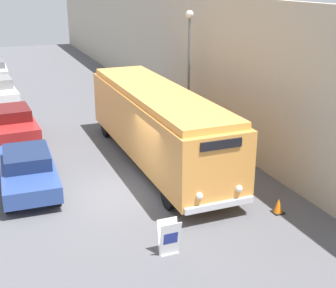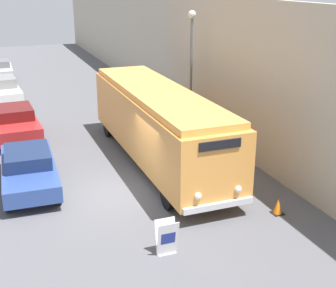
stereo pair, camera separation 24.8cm
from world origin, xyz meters
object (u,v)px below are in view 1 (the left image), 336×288
Objects in this scene: streetlamp at (189,54)px; parked_car_near at (28,169)px; vintage_bus at (157,122)px; sign_board at (169,238)px; traffic_cone at (278,206)px; parked_car_mid at (13,123)px.

streetlamp reaches higher than parked_car_near.
sign_board is (-2.10, -6.51, -1.24)m from vintage_bus.
traffic_cone is at bearing 11.80° from sign_board.
streetlamp is at bearing 85.10° from traffic_cone.
streetlamp reaches higher than traffic_cone.
sign_board is 0.22× the size of parked_car_mid.
streetlamp reaches higher than vintage_bus.
vintage_bus is 7.50m from parked_car_mid.
vintage_bus is at bearing 72.11° from sign_board.
parked_car_mid is (-8.07, 2.12, -3.05)m from streetlamp.
vintage_bus is 6.96m from sign_board.
parked_car_near is 1.07× the size of parked_car_mid.
traffic_cone is (7.32, -10.91, -0.53)m from parked_car_mid.
parked_car_near is at bearing -155.06° from streetlamp.
streetlamp is 8.88m from parked_car_mid.
parked_car_mid is 13.15m from traffic_cone.
parked_car_mid is at bearing 165.25° from streetlamp.
vintage_bus is at bearing 8.62° from parked_car_near.
vintage_bus is 21.37× the size of traffic_cone.
traffic_cone is (2.07, -5.64, -1.48)m from vintage_bus.
parked_car_mid is at bearing 134.90° from vintage_bus.
sign_board is 6.69m from parked_car_near.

